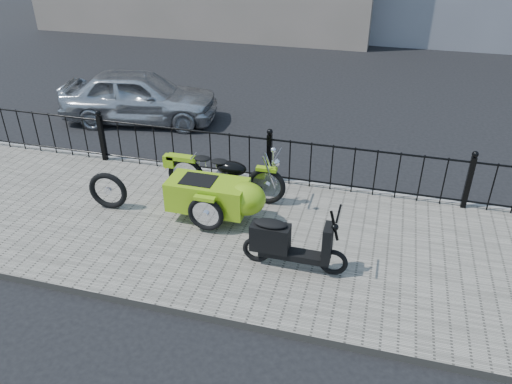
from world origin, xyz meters
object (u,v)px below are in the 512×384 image
(scooter, at_px, (287,243))
(sedan_car, at_px, (140,96))
(motorcycle_sidecar, at_px, (221,192))
(spare_tire, at_px, (108,191))

(scooter, bearing_deg, sedan_car, 134.51)
(motorcycle_sidecar, xyz_separation_m, sedan_car, (-3.41, 3.81, 0.05))
(spare_tire, bearing_deg, sedan_car, 109.61)
(motorcycle_sidecar, height_order, spare_tire, motorcycle_sidecar)
(spare_tire, distance_m, sedan_car, 4.34)
(scooter, xyz_separation_m, spare_tire, (-3.30, 0.76, -0.06))
(motorcycle_sidecar, bearing_deg, scooter, -37.29)
(motorcycle_sidecar, relative_size, spare_tire, 3.32)
(motorcycle_sidecar, distance_m, scooter, 1.70)
(motorcycle_sidecar, bearing_deg, spare_tire, -172.03)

